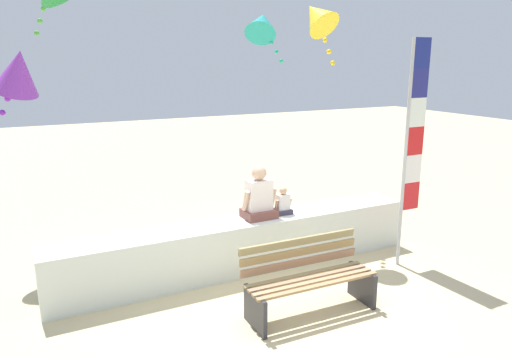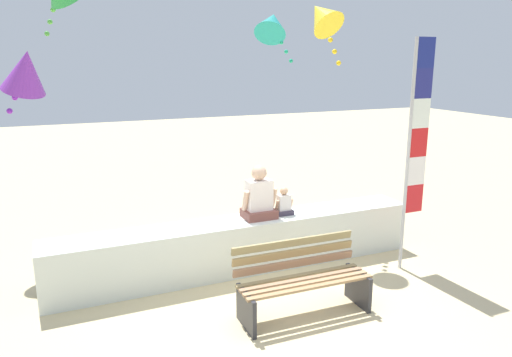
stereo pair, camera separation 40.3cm
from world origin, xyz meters
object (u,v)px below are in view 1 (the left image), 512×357
person_child (283,203)px  flag_banner (412,139)px  kite_teal (262,24)px  kite_yellow (317,16)px  person_adult (259,197)px  park_bench (308,280)px  kite_purple (18,72)px

person_child → flag_banner: 2.09m
kite_teal → kite_yellow: 2.33m
person_adult → flag_banner: (2.01, -0.90, 0.84)m
flag_banner → kite_yellow: 2.44m
park_bench → kite_teal: size_ratio=1.40×
park_bench → person_adult: bearing=86.9°
person_adult → kite_teal: 4.27m
park_bench → person_child: (0.49, 1.48, 0.51)m
person_child → flag_banner: bearing=-29.5°
person_adult → kite_purple: 3.80m
park_bench → person_adult: size_ratio=2.08×
person_adult → kite_yellow: bearing=25.4°
kite_teal → kite_yellow: kite_teal is taller
person_adult → kite_purple: (-2.96, 1.58, 1.79)m
park_bench → kite_purple: 4.86m
kite_yellow → person_child: bearing=-145.8°
person_adult → kite_yellow: size_ratio=0.71×
kite_purple → kite_yellow: kite_yellow is taller
flag_banner → kite_yellow: size_ratio=2.98×
person_child → kite_yellow: bearing=34.2°
person_adult → kite_teal: size_ratio=0.67×
person_adult → kite_yellow: (1.35, 0.64, 2.61)m
park_bench → person_adult: (0.08, 1.48, 0.65)m
person_child → flag_banner: size_ratio=0.13×
person_adult → person_child: bearing=0.1°
kite_purple → kite_yellow: (4.30, -0.94, 0.82)m
person_child → kite_purple: (-3.36, 1.58, 1.94)m
person_adult → park_bench: bearing=-93.1°
person_child → flag_banner: (1.60, -0.90, 0.99)m
flag_banner → kite_purple: bearing=153.4°
flag_banner → person_adult: bearing=155.7°
person_adult → flag_banner: flag_banner is taller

